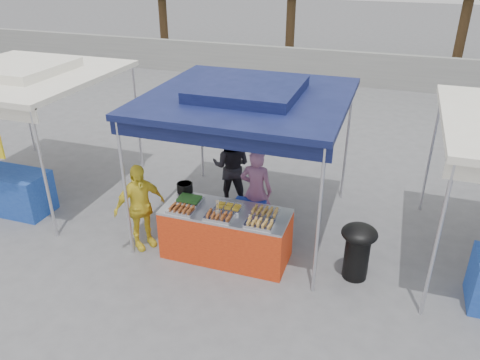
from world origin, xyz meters
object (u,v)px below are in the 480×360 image
(vendor_table, at_px, (226,234))
(wok_burner, at_px, (358,247))
(helper_man, at_px, (231,166))
(customer_person, at_px, (140,207))
(cooking_pot, at_px, (185,188))
(vendor_woman, at_px, (256,191))

(vendor_table, xyz_separation_m, wok_burner, (2.04, 0.14, 0.11))
(helper_man, height_order, customer_person, helper_man)
(customer_person, bearing_deg, cooking_pot, -11.41)
(cooking_pot, height_order, wok_burner, cooking_pot)
(wok_burner, distance_m, customer_person, 3.48)
(vendor_woman, bearing_deg, vendor_table, 74.27)
(cooking_pot, height_order, helper_man, helper_man)
(vendor_table, xyz_separation_m, customer_person, (-1.42, -0.17, 0.32))
(cooking_pot, xyz_separation_m, vendor_woman, (1.07, 0.56, -0.16))
(cooking_pot, relative_size, vendor_woman, 0.17)
(cooking_pot, distance_m, vendor_woman, 1.22)
(vendor_woman, distance_m, customer_person, 1.97)
(customer_person, bearing_deg, helper_man, 9.49)
(cooking_pot, bearing_deg, wok_burner, -4.54)
(cooking_pot, xyz_separation_m, customer_person, (-0.56, -0.54, -0.18))
(wok_burner, relative_size, vendor_woman, 0.59)
(vendor_table, bearing_deg, helper_man, 106.79)
(vendor_woman, bearing_deg, customer_person, 31.15)
(cooking_pot, distance_m, helper_man, 1.41)
(vendor_woman, height_order, helper_man, helper_man)
(vendor_table, height_order, customer_person, customer_person)
(cooking_pot, xyz_separation_m, helper_man, (0.34, 1.36, -0.15))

